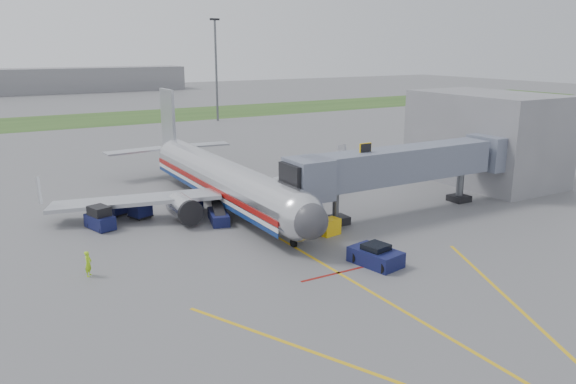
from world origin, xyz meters
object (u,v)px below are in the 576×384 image
airliner (223,179)px  pushback_tug (376,256)px  ramp_worker (88,264)px  belt_loader (218,216)px  baggage_tug (100,219)px

airliner → pushback_tug: size_ratio=9.00×
ramp_worker → belt_loader: bearing=-26.6°
airliner → belt_loader: bearing=-119.1°
baggage_tug → belt_loader: belt_loader is taller
baggage_tug → ramp_worker: (-2.90, -9.99, 0.01)m
belt_loader → ramp_worker: 14.08m
belt_loader → airliner: bearing=60.9°
belt_loader → pushback_tug: bearing=-69.0°
airliner → belt_loader: 5.53m
airliner → baggage_tug: bearing=-174.1°
pushback_tug → airliner: bearing=99.4°
baggage_tug → belt_loader: 9.99m
pushback_tug → belt_loader: size_ratio=0.85×
airliner → belt_loader: (-2.49, -4.47, -2.10)m
pushback_tug → ramp_worker: bearing=155.9°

